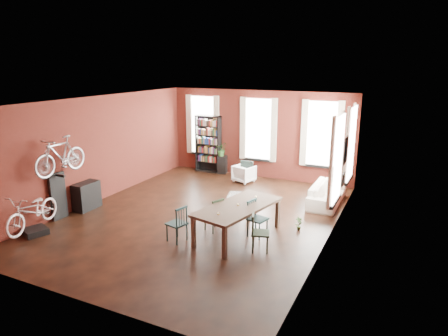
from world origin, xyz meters
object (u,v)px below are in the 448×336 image
Objects in this scene: cream_sofa at (327,191)px; dining_chair_a at (177,223)px; bike_trainer at (35,231)px; bicycle_floor at (30,195)px; dining_chair_c at (260,233)px; bookshelf at (208,144)px; dining_chair_b at (214,214)px; plant_stand at (222,165)px; white_armchair at (244,173)px; dining_chair_d at (258,219)px; console_table at (87,196)px; dining_table at (238,221)px.

dining_chair_a is at bearing 147.40° from cream_sofa.
bike_trainer is 0.96m from bicycle_floor.
bicycle_floor is (-6.12, -5.41, 0.62)m from cream_sofa.
bookshelf reaches higher than dining_chair_c.
dining_chair_b is 3.94m from cream_sofa.
bike_trainer is at bearing 88.49° from dining_chair_c.
dining_chair_a is 6.15m from plant_stand.
white_armchair is at bearing 72.30° from cream_sofa.
plant_stand is at bearing 0.00° from bookshelf.
bicycle_floor is (-3.94, -2.13, 0.60)m from dining_chair_b.
dining_chair_c is 6.63m from plant_stand.
dining_chair_c is 0.50× the size of bicycle_floor.
dining_chair_d is (-0.34, 0.71, 0.02)m from dining_chair_c.
bookshelf is 2.75× the size of console_table.
bookshelf is at bearing -4.57° from white_armchair.
bookshelf reaches higher than dining_chair_d.
dining_chair_d is 0.52× the size of bicycle_floor.
dining_chair_d reaches higher than dining_chair_b.
dining_chair_d is 4.64m from white_armchair.
plant_stand reaches higher than white_armchair.
dining_table is 3.54× the size of white_armchair.
bicycle_floor is (-5.07, -2.27, 0.58)m from dining_chair_d.
dining_chair_a is 1.71× the size of bike_trainer.
cream_sofa is at bearing 29.33° from console_table.
dining_chair_b is 0.49× the size of bicycle_floor.
bicycle_floor is at bearing 146.33° from bike_trainer.
bookshelf is (-3.48, 5.07, 0.69)m from dining_table.
dining_chair_d is 1.34× the size of plant_stand.
bike_trainer is 0.76× the size of plant_stand.
dining_chair_b is 1.66× the size of bike_trainer.
dining_table is 2.99× the size of console_table.
dining_chair_a is 1.30× the size of plant_stand.
bicycle_floor is (-3.42, -1.19, 0.59)m from dining_chair_a.
dining_chair_b reaches higher than cream_sofa.
dining_chair_a is 0.51× the size of bicycle_floor.
dining_table is 4.76m from console_table.
dining_table is at bearing 106.92° from dining_chair_b.
dining_chair_d is 1.35× the size of white_armchair.
dining_chair_c is at bearing 115.12° from dining_chair_a.
dining_chair_d is 1.14× the size of console_table.
cream_sofa is (1.05, 3.14, -0.05)m from dining_chair_d.
bookshelf is at bearing 80.83° from bike_trainer.
dining_chair_b is (-0.71, 0.09, 0.03)m from dining_table.
bicycle_floor reaches higher than cream_sofa.
dining_chair_a reaches higher than console_table.
console_table is at bearing -62.48° from dining_chair_b.
console_table is (-5.18, -0.36, -0.06)m from dining_chair_d.
cream_sofa reaches higher than plant_stand.
bike_trainer is 0.30× the size of bicycle_floor.
dining_chair_d is at bearing 4.02° from console_table.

